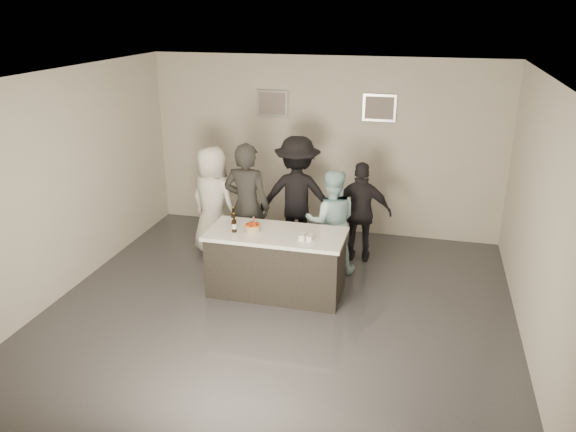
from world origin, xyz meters
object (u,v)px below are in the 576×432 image
(person_main_black, at_px, (247,207))
(person_main_blue, at_px, (331,222))
(person_guest_right, at_px, (361,212))
(cake, at_px, (253,228))
(beer_bottle_b, at_px, (234,223))
(person_guest_back, at_px, (297,196))
(person_guest_left, at_px, (213,201))
(beer_bottle_a, at_px, (233,217))
(bar_counter, at_px, (276,263))

(person_main_black, height_order, person_main_blue, person_main_black)
(person_guest_right, bearing_deg, cake, 43.71)
(beer_bottle_b, height_order, person_main_black, person_main_black)
(person_main_black, relative_size, person_guest_back, 1.01)
(person_guest_right, bearing_deg, person_guest_left, 3.66)
(person_guest_left, distance_m, person_guest_right, 2.32)
(cake, height_order, person_guest_right, person_guest_right)
(person_main_black, xyz_separation_m, person_guest_left, (-0.68, 0.37, -0.10))
(person_main_blue, relative_size, person_guest_left, 0.91)
(person_main_black, bearing_deg, person_guest_left, -25.46)
(cake, relative_size, person_guest_back, 0.11)
(beer_bottle_a, bearing_deg, cake, -21.76)
(cake, relative_size, beer_bottle_b, 0.81)
(beer_bottle_a, relative_size, person_guest_right, 0.17)
(person_main_black, distance_m, person_guest_right, 1.75)
(cake, height_order, person_main_blue, person_main_blue)
(cake, distance_m, person_guest_back, 1.46)
(cake, bearing_deg, person_guest_right, 47.04)
(cake, height_order, person_main_black, person_main_black)
(person_main_blue, relative_size, person_guest_right, 1.00)
(person_main_black, distance_m, person_guest_back, 0.92)
(beer_bottle_a, height_order, person_main_blue, person_main_blue)
(cake, bearing_deg, person_guest_left, 132.33)
(person_main_black, relative_size, person_guest_right, 1.22)
(beer_bottle_b, distance_m, person_guest_right, 2.14)
(person_main_black, xyz_separation_m, person_guest_right, (1.62, 0.65, -0.18))
(bar_counter, relative_size, cake, 8.80)
(bar_counter, distance_m, beer_bottle_a, 0.87)
(bar_counter, xyz_separation_m, cake, (-0.32, -0.03, 0.49))
(beer_bottle_a, bearing_deg, person_guest_back, 65.45)
(person_main_blue, bearing_deg, cake, 30.83)
(cake, height_order, person_guest_back, person_guest_back)
(person_main_black, relative_size, person_main_blue, 1.22)
(beer_bottle_b, bearing_deg, bar_counter, 12.29)
(person_main_blue, bearing_deg, person_guest_back, -53.68)
(bar_counter, height_order, person_guest_right, person_guest_right)
(person_main_blue, xyz_separation_m, person_guest_right, (0.37, 0.51, -0.00))
(person_guest_left, bearing_deg, beer_bottle_b, 144.22)
(bar_counter, relative_size, beer_bottle_b, 7.15)
(person_guest_back, bearing_deg, bar_counter, 84.68)
(beer_bottle_a, bearing_deg, person_main_blue, 31.21)
(person_guest_right, distance_m, person_guest_back, 1.03)
(beer_bottle_b, distance_m, person_main_blue, 1.52)
(cake, relative_size, person_main_blue, 0.13)
(bar_counter, distance_m, person_guest_back, 1.49)
(bar_counter, xyz_separation_m, person_guest_right, (0.97, 1.36, 0.34))
(person_main_black, distance_m, person_main_blue, 1.26)
(person_main_blue, height_order, person_guest_back, person_guest_back)
(person_main_blue, bearing_deg, person_guest_left, -19.64)
(bar_counter, xyz_separation_m, beer_bottle_a, (-0.64, 0.10, 0.58))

